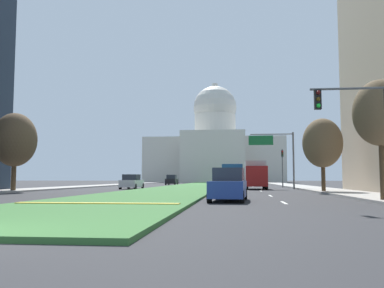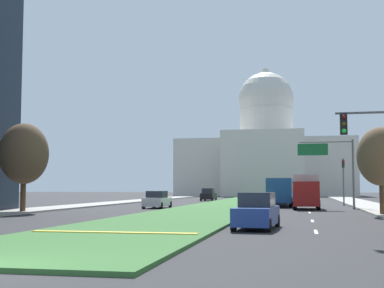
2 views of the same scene
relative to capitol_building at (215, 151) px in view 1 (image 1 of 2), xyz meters
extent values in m
plane|color=#2B2B2D|center=(0.00, -57.38, -9.38)|extent=(260.00, 260.00, 0.00)
cube|color=#386B33|center=(0.00, -63.20, -9.31)|extent=(8.14, 104.77, 0.14)
cube|color=gold|center=(0.00, -105.54, -9.22)|extent=(7.33, 0.50, 0.04)
cube|color=silver|center=(8.51, -101.54, -9.38)|extent=(0.16, 2.40, 0.01)
cube|color=silver|center=(8.51, -93.32, -9.38)|extent=(0.16, 2.40, 0.01)
cube|color=silver|center=(8.51, -82.42, -9.38)|extent=(0.16, 2.40, 0.01)
cube|color=silver|center=(8.51, -74.27, -9.38)|extent=(0.16, 2.40, 0.01)
cube|color=silver|center=(8.51, -62.62, -9.38)|extent=(0.16, 2.40, 0.01)
cube|color=silver|center=(8.51, -58.81, -9.38)|extent=(0.16, 2.40, 0.01)
cube|color=silver|center=(8.51, -36.37, -9.38)|extent=(0.16, 2.40, 0.01)
cube|color=silver|center=(8.51, -45.06, -9.38)|extent=(0.16, 2.40, 0.01)
cube|color=#9E9991|center=(-14.96, -69.02, -9.31)|extent=(4.00, 104.77, 0.15)
cube|color=#9E9991|center=(14.96, -69.02, -9.31)|extent=(4.00, 104.77, 0.15)
cube|color=beige|center=(0.00, 0.83, -3.01)|extent=(39.57, 23.57, 12.74)
cube|color=beige|center=(0.00, -12.96, -2.38)|extent=(17.41, 4.00, 14.02)
cylinder|color=beige|center=(0.00, 0.83, 7.17)|extent=(12.41, 12.41, 7.62)
sphere|color=beige|center=(0.00, 0.83, 13.26)|extent=(13.06, 13.06, 13.06)
cylinder|color=beige|center=(0.00, 0.83, 19.14)|extent=(1.80, 1.80, 3.00)
cylinder|color=#515456|center=(10.86, -105.36, -4.33)|extent=(3.20, 0.10, 0.10)
cube|color=black|center=(9.58, -105.36, -4.78)|extent=(0.28, 0.24, 0.84)
sphere|color=#510F0F|center=(9.58, -105.50, -4.50)|extent=(0.18, 0.18, 0.18)
sphere|color=#4C380F|center=(9.58, -105.50, -4.78)|extent=(0.18, 0.18, 0.18)
sphere|color=#1ED838|center=(9.58, -105.50, -5.06)|extent=(0.18, 0.18, 0.18)
cylinder|color=#515456|center=(12.46, -65.86, -6.78)|extent=(0.16, 0.16, 5.20)
cube|color=black|center=(12.46, -65.86, -4.78)|extent=(0.28, 0.24, 0.84)
sphere|color=red|center=(12.46, -66.00, -4.50)|extent=(0.18, 0.18, 0.18)
sphere|color=#4C380F|center=(12.46, -66.00, -4.78)|extent=(0.18, 0.18, 0.18)
sphere|color=#0F4219|center=(12.46, -66.00, -5.06)|extent=(0.18, 0.18, 0.18)
cylinder|color=#515456|center=(12.66, -75.29, -6.13)|extent=(0.20, 0.20, 6.50)
cylinder|color=#515456|center=(10.22, -75.29, -3.08)|extent=(4.88, 0.12, 0.12)
cube|color=#146033|center=(9.00, -75.34, -3.78)|extent=(2.80, 0.08, 1.10)
cylinder|color=#4C3823|center=(13.60, -100.99, -7.49)|extent=(0.28, 0.28, 3.79)
ellipsoid|color=brown|center=(13.60, -100.99, -4.72)|extent=(2.79, 2.79, 3.49)
cylinder|color=#4C3823|center=(-14.08, -87.46, -7.61)|extent=(0.44, 0.44, 3.54)
ellipsoid|color=brown|center=(-14.08, -87.46, -4.61)|extent=(3.94, 3.94, 4.92)
cylinder|color=#4C3823|center=(13.53, -86.89, -7.78)|extent=(0.34, 0.34, 3.22)
ellipsoid|color=brown|center=(13.53, -86.89, -5.11)|extent=(3.39, 3.39, 4.24)
cube|color=navy|center=(5.67, -100.43, -8.73)|extent=(2.09, 4.77, 0.88)
cube|color=#282D38|center=(5.68, -100.24, -7.93)|extent=(1.72, 2.34, 0.72)
cylinder|color=black|center=(6.37, -102.36, -9.06)|extent=(0.26, 0.65, 0.64)
cylinder|color=black|center=(4.73, -102.26, -9.06)|extent=(0.26, 0.65, 0.64)
cylinder|color=black|center=(6.61, -98.60, -9.06)|extent=(0.26, 0.65, 0.64)
cylinder|color=black|center=(4.97, -98.50, -9.06)|extent=(0.26, 0.65, 0.64)
cube|color=silver|center=(-5.96, -76.07, -8.76)|extent=(1.89, 4.51, 0.80)
cube|color=#282D38|center=(-5.96, -76.25, -8.03)|extent=(1.66, 2.17, 0.66)
cylinder|color=black|center=(-6.80, -74.27, -9.06)|extent=(0.22, 0.64, 0.64)
cylinder|color=black|center=(-5.09, -74.28, -9.06)|extent=(0.22, 0.64, 0.64)
cylinder|color=black|center=(-6.82, -77.86, -9.06)|extent=(0.22, 0.64, 0.64)
cylinder|color=black|center=(-5.11, -77.87, -9.06)|extent=(0.22, 0.64, 0.64)
cube|color=brown|center=(5.33, -59.29, -8.72)|extent=(2.03, 4.61, 0.88)
cube|color=#282D38|center=(5.33, -59.11, -7.92)|extent=(1.70, 2.25, 0.72)
cylinder|color=black|center=(6.06, -61.14, -9.06)|extent=(0.25, 0.65, 0.64)
cylinder|color=black|center=(4.41, -61.06, -9.06)|extent=(0.25, 0.65, 0.64)
cylinder|color=black|center=(6.24, -57.52, -9.06)|extent=(0.25, 0.65, 0.64)
cylinder|color=black|center=(4.59, -57.44, -9.06)|extent=(0.25, 0.65, 0.64)
cube|color=black|center=(-5.60, -48.04, -8.72)|extent=(1.86, 4.52, 0.90)
cube|color=#282D38|center=(-5.60, -48.22, -7.90)|extent=(1.62, 2.17, 0.73)
cylinder|color=black|center=(-6.45, -46.24, -9.06)|extent=(0.22, 0.64, 0.64)
cylinder|color=black|center=(-4.78, -46.23, -9.06)|extent=(0.22, 0.64, 0.64)
cylinder|color=black|center=(-6.42, -49.85, -9.06)|extent=(0.22, 0.64, 0.64)
cylinder|color=black|center=(-4.76, -49.84, -9.06)|extent=(0.22, 0.64, 0.64)
cube|color=black|center=(5.79, -34.25, -8.73)|extent=(1.93, 4.55, 0.86)
cube|color=#282D38|center=(5.80, -34.07, -7.95)|extent=(1.68, 2.19, 0.71)
cylinder|color=black|center=(6.63, -36.08, -9.06)|extent=(0.23, 0.64, 0.64)
cylinder|color=black|center=(4.91, -36.05, -9.06)|extent=(0.23, 0.64, 0.64)
cylinder|color=black|center=(6.67, -32.45, -9.06)|extent=(0.23, 0.64, 0.64)
cylinder|color=black|center=(4.96, -32.43, -9.06)|extent=(0.23, 0.64, 0.64)
cube|color=maroon|center=(8.32, -77.98, -7.93)|extent=(2.30, 2.00, 2.20)
cube|color=#B2B2B7|center=(8.32, -74.78, -7.58)|extent=(2.30, 4.40, 2.80)
cylinder|color=black|center=(9.37, -77.98, -8.93)|extent=(0.30, 0.90, 0.90)
cylinder|color=black|center=(7.27, -77.98, -8.93)|extent=(0.30, 0.90, 0.90)
cylinder|color=black|center=(9.37, -73.68, -8.93)|extent=(0.30, 0.90, 0.90)
cylinder|color=black|center=(7.27, -73.68, -8.93)|extent=(0.30, 0.90, 0.90)
cube|color=#1E4C8C|center=(5.67, -67.77, -7.68)|extent=(2.50, 11.00, 2.50)
cube|color=#232833|center=(5.67, -67.77, -7.33)|extent=(2.52, 10.12, 0.90)
cylinder|color=black|center=(6.82, -72.07, -8.88)|extent=(0.32, 1.00, 1.00)
cylinder|color=black|center=(4.52, -72.07, -8.88)|extent=(0.32, 1.00, 1.00)
cylinder|color=black|center=(6.82, -63.87, -8.88)|extent=(0.32, 1.00, 1.00)
cylinder|color=black|center=(4.52, -63.87, -8.88)|extent=(0.32, 1.00, 1.00)
camera|label=1|loc=(6.06, -123.21, -8.12)|focal=38.59mm
camera|label=2|loc=(7.86, -127.80, -7.28)|focal=50.89mm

